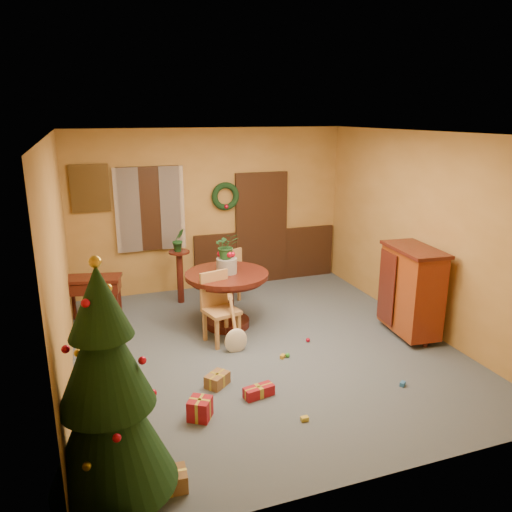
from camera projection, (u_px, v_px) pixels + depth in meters
name	position (u px, v px, depth m)	size (l,w,h in m)	color
room_envelope	(223.00, 228.00, 9.14)	(5.50, 5.50, 5.50)	#374550
dining_table	(227.00, 289.00, 7.47)	(1.24, 1.24, 0.86)	black
urn	(227.00, 266.00, 7.37)	(0.30, 0.30, 0.22)	slate
centerpiece_plant	(226.00, 246.00, 7.29)	(0.34, 0.30, 0.38)	#1E4C23
chair_near	(219.00, 305.00, 7.03)	(0.53, 0.53, 1.00)	#A37241
chair_far	(228.00, 274.00, 8.49)	(0.55, 0.55, 0.95)	#A37241
guitar	(236.00, 326.00, 6.72)	(0.32, 0.15, 0.75)	beige
plant_stand	(180.00, 271.00, 8.45)	(0.35, 0.35, 0.91)	black
stand_plant	(178.00, 240.00, 8.30)	(0.21, 0.17, 0.39)	#19471E
christmas_tree	(107.00, 394.00, 3.91)	(1.04, 1.04, 2.14)	#382111
writing_desk	(94.00, 288.00, 7.63)	(0.90, 0.59, 0.74)	black
sideboard	(411.00, 289.00, 7.15)	(0.63, 1.08, 1.32)	#61140B
gift_a	(169.00, 481.00, 4.30)	(0.32, 0.25, 0.17)	brown
gift_b	(200.00, 409.00, 5.29)	(0.31, 0.31, 0.23)	maroon
gift_c	(217.00, 380.00, 5.94)	(0.34, 0.33, 0.16)	brown
gift_d	(259.00, 391.00, 5.72)	(0.37, 0.21, 0.13)	maroon
toy_a	(403.00, 384.00, 5.95)	(0.08, 0.05, 0.05)	#2663A7
toy_b	(288.00, 355.00, 6.65)	(0.06, 0.06, 0.06)	green
toy_c	(283.00, 356.00, 6.62)	(0.08, 0.05, 0.05)	#BB8C23
toy_d	(308.00, 340.00, 7.09)	(0.06, 0.06, 0.06)	#B30B25
toy_e	(305.00, 419.00, 5.27)	(0.08, 0.05, 0.05)	gold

